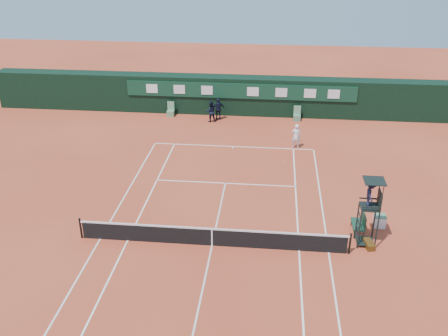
# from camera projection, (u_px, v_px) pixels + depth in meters

# --- Properties ---
(ground) EXTENTS (90.00, 90.00, 0.00)m
(ground) POSITION_uv_depth(u_px,v_px,m) (212.00, 245.00, 23.75)
(ground) COLOR #C64C2E
(ground) RESTS_ON ground
(court_lines) EXTENTS (11.05, 23.85, 0.01)m
(court_lines) POSITION_uv_depth(u_px,v_px,m) (212.00, 245.00, 23.75)
(court_lines) COLOR white
(court_lines) RESTS_ON ground
(tennis_net) EXTENTS (12.90, 0.10, 1.10)m
(tennis_net) POSITION_uv_depth(u_px,v_px,m) (212.00, 237.00, 23.53)
(tennis_net) COLOR black
(tennis_net) RESTS_ON ground
(back_wall) EXTENTS (40.00, 1.65, 3.00)m
(back_wall) POSITION_uv_depth(u_px,v_px,m) (241.00, 95.00, 39.85)
(back_wall) COLOR black
(back_wall) RESTS_ON ground
(linesman_chair_left) EXTENTS (0.55, 0.50, 1.15)m
(linesman_chair_left) POSITION_uv_depth(u_px,v_px,m) (171.00, 112.00, 39.75)
(linesman_chair_left) COLOR #5A8961
(linesman_chair_left) RESTS_ON ground
(linesman_chair_right) EXTENTS (0.55, 0.50, 1.15)m
(linesman_chair_right) POSITION_uv_depth(u_px,v_px,m) (297.00, 117.00, 38.84)
(linesman_chair_right) COLOR #548060
(linesman_chair_right) RESTS_ON ground
(umpire_chair) EXTENTS (0.96, 0.95, 3.42)m
(umpire_chair) POSITION_uv_depth(u_px,v_px,m) (370.00, 199.00, 22.81)
(umpire_chair) COLOR black
(umpire_chair) RESTS_ON ground
(player_bench) EXTENTS (0.56, 1.20, 1.10)m
(player_bench) POSITION_uv_depth(u_px,v_px,m) (360.00, 222.00, 24.53)
(player_bench) COLOR #173A29
(player_bench) RESTS_ON ground
(tennis_bag) EXTENTS (0.51, 0.85, 0.30)m
(tennis_bag) POSITION_uv_depth(u_px,v_px,m) (369.00, 244.00, 23.58)
(tennis_bag) COLOR black
(tennis_bag) RESTS_ON ground
(cooler) EXTENTS (0.57, 0.57, 0.65)m
(cooler) POSITION_uv_depth(u_px,v_px,m) (379.00, 221.00, 25.14)
(cooler) COLOR white
(cooler) RESTS_ON ground
(tennis_ball) EXTENTS (0.06, 0.06, 0.06)m
(tennis_ball) POSITION_uv_depth(u_px,v_px,m) (285.00, 162.00, 32.09)
(tennis_ball) COLOR yellow
(tennis_ball) RESTS_ON ground
(player) EXTENTS (0.65, 0.44, 1.73)m
(player) POSITION_uv_depth(u_px,v_px,m) (296.00, 136.00, 33.82)
(player) COLOR white
(player) RESTS_ON ground
(ball_kid_left) EXTENTS (0.96, 0.83, 1.67)m
(ball_kid_left) POSITION_uv_depth(u_px,v_px,m) (211.00, 111.00, 38.40)
(ball_kid_left) COLOR black
(ball_kid_left) RESTS_ON ground
(ball_kid_right) EXTENTS (1.09, 0.72, 1.73)m
(ball_kid_right) POSITION_uv_depth(u_px,v_px,m) (218.00, 109.00, 38.79)
(ball_kid_right) COLOR black
(ball_kid_right) RESTS_ON ground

